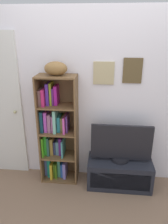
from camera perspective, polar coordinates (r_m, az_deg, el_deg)
name	(u,v)px	position (r m, az deg, el deg)	size (l,w,h in m)	color
back_wall	(95,100)	(2.90, 2.97, 3.28)	(4.80, 0.08, 2.31)	white
bookshelf	(56,133)	(3.01, -7.36, -5.51)	(0.50, 0.30, 1.51)	brown
football	(56,68)	(2.69, -7.41, 11.26)	(0.28, 0.17, 0.17)	olive
tv_stand	(119,172)	(3.14, 9.23, -15.35)	(0.86, 0.41, 0.38)	black
television	(121,144)	(2.90, 9.75, -8.21)	(0.79, 0.22, 0.52)	black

